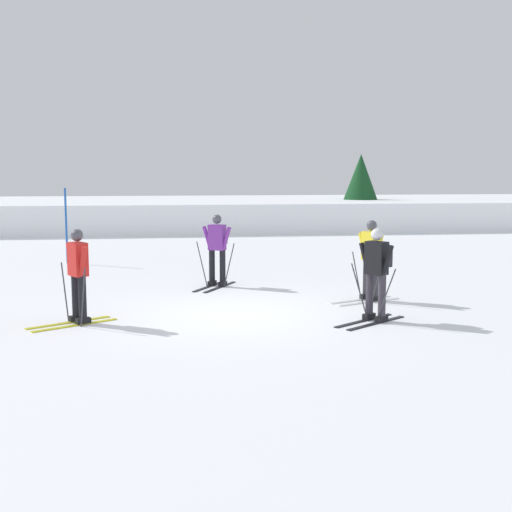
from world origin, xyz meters
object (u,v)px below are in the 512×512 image
(skier_red, at_px, (78,273))
(skier_purple, at_px, (218,246))
(trail_marker_pole, at_px, (66,226))
(conifer_far_left, at_px, (361,182))
(skier_yellow, at_px, (371,258))
(skier_black, at_px, (377,270))

(skier_red, bearing_deg, skier_purple, 52.60)
(trail_marker_pole, xyz_separation_m, conifer_far_left, (12.37, 12.09, 1.02))
(conifer_far_left, bearing_deg, trail_marker_pole, -135.65)
(skier_yellow, bearing_deg, skier_black, -103.51)
(skier_black, height_order, skier_purple, same)
(skier_black, bearing_deg, skier_yellow, 76.49)
(skier_purple, relative_size, skier_yellow, 1.00)
(trail_marker_pole, bearing_deg, skier_purple, -46.82)
(skier_purple, height_order, skier_yellow, same)
(skier_black, distance_m, skier_purple, 4.86)
(conifer_far_left, bearing_deg, skier_yellow, -105.32)
(skier_red, xyz_separation_m, trail_marker_pole, (-1.40, 8.03, 0.20))
(skier_black, height_order, skier_red, same)
(skier_red, bearing_deg, trail_marker_pole, 99.92)
(skier_purple, relative_size, trail_marker_pole, 0.77)
(skier_red, bearing_deg, skier_yellow, 13.45)
(skier_black, xyz_separation_m, conifer_far_left, (5.58, 20.60, 1.18))
(skier_black, distance_m, trail_marker_pole, 10.89)
(skier_black, xyz_separation_m, skier_purple, (-2.63, 4.08, 0.00))
(trail_marker_pole, height_order, conifer_far_left, conifer_far_left)
(skier_red, height_order, skier_purple, same)
(conifer_far_left, bearing_deg, skier_black, -105.16)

